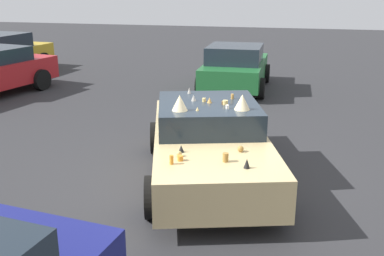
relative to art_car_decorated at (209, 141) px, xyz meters
name	(u,v)px	position (x,y,z in m)	size (l,w,h in m)	color
ground_plane	(209,178)	(-0.04, -0.01, -0.67)	(60.00, 60.00, 0.00)	#2D2D30
art_car_decorated	(209,141)	(0.00, 0.00, 0.00)	(4.66, 3.03, 1.56)	#D8BC7F
parked_sedan_near_left	(1,54)	(7.69, 9.69, 0.09)	(4.32, 2.24, 1.49)	gold
parked_sedan_near_right	(235,67)	(7.16, 0.67, 0.05)	(4.01, 2.13, 1.43)	#1E602D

